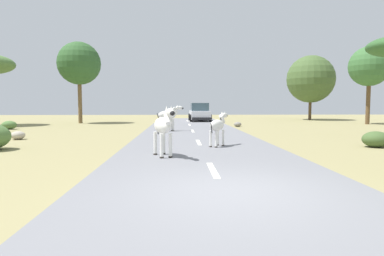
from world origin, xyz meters
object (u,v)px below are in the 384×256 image
object	(u,v)px
tree_4	(369,67)
zebra_2	(168,115)
tree_5	(79,64)
rock_1	(18,135)
tree_0	(311,79)
bush_2	(376,139)
zebra_1	(218,126)
car_0	(200,113)
bush_3	(9,125)
rock_0	(238,124)
zebra_0	(163,126)

from	to	relation	value
tree_4	zebra_2	bearing A→B (deg)	-157.21
tree_5	rock_1	size ratio (longest dim) A/B	10.86
tree_0	bush_2	size ratio (longest dim) A/B	6.39
zebra_1	rock_1	xyz separation A→B (m)	(-9.30, 3.28, -0.66)
zebra_1	tree_0	size ratio (longest dim) A/B	0.20
car_0	tree_0	xyz separation A→B (m)	(11.92, 2.62, 3.45)
rock_1	tree_4	bearing A→B (deg)	24.94
tree_4	bush_3	bearing A→B (deg)	-170.70
tree_4	tree_5	world-z (taller)	tree_5
zebra_1	bush_2	distance (m)	6.31
car_0	tree_5	world-z (taller)	tree_5
bush_3	rock_0	bearing A→B (deg)	6.86
tree_5	rock_0	size ratio (longest dim) A/B	12.82
zebra_0	bush_3	xyz separation A→B (m)	(-10.93, 12.31, -0.73)
rock_1	zebra_1	bearing A→B (deg)	-19.40
tree_5	bush_3	size ratio (longest dim) A/B	7.40
zebra_2	car_0	size ratio (longest dim) A/B	0.38
tree_5	rock_0	distance (m)	14.84
zebra_2	tree_0	distance (m)	20.78
tree_0	bush_3	xyz separation A→B (m)	(-25.36, -11.99, -4.01)
zebra_0	car_0	world-z (taller)	car_0
rock_0	tree_4	bearing A→B (deg)	12.61
zebra_1	zebra_0	bearing A→B (deg)	-96.07
rock_0	tree_0	bearing A→B (deg)	46.64
zebra_1	bush_3	distance (m)	16.25
zebra_0	bush_2	bearing A→B (deg)	175.95
tree_0	bush_2	xyz separation A→B (m)	(-6.12, -21.99, -3.98)
zebra_1	tree_5	xyz separation A→B (m)	(-10.19, 16.61, 4.33)
tree_0	rock_0	bearing A→B (deg)	-133.36
tree_0	tree_5	size ratio (longest dim) A/B	0.96
zebra_0	zebra_2	bearing A→B (deg)	-108.79
tree_0	rock_1	size ratio (longest dim) A/B	10.41
zebra_1	car_0	world-z (taller)	car_0
tree_5	bush_2	size ratio (longest dim) A/B	6.66
bush_3	zebra_1	bearing A→B (deg)	-37.10
bush_2	rock_1	bearing A→B (deg)	167.43
tree_4	tree_5	size ratio (longest dim) A/B	0.92
tree_4	tree_0	bearing A→B (deg)	104.26
zebra_1	tree_0	distance (m)	25.30
zebra_2	tree_4	size ratio (longest dim) A/B	0.25
tree_0	bush_2	distance (m)	23.17
zebra_2	tree_4	distance (m)	18.28
zebra_1	bush_3	xyz separation A→B (m)	(-12.96, 9.80, -0.58)
car_0	rock_1	world-z (taller)	car_0
zebra_1	rock_1	distance (m)	9.89
zebra_0	tree_0	distance (m)	28.45
tree_5	rock_1	xyz separation A→B (m)	(0.89, -13.34, -4.99)
rock_1	tree_5	bearing A→B (deg)	93.82
bush_2	tree_5	bearing A→B (deg)	134.42
tree_4	tree_5	xyz separation A→B (m)	(-24.51, 2.35, 0.40)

